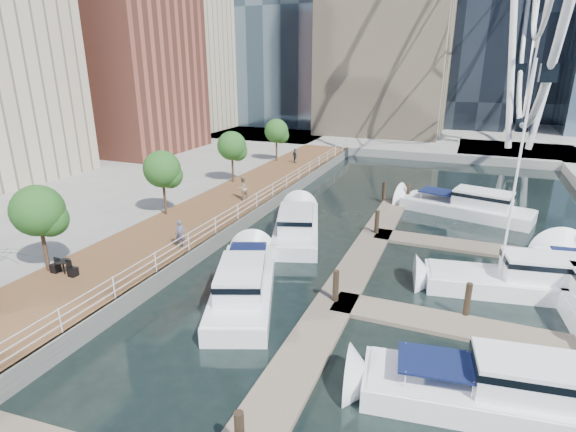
# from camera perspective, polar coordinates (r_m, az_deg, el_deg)

# --- Properties ---
(ground) EXTENTS (520.00, 520.00, 0.00)m
(ground) POSITION_cam_1_polar(r_m,az_deg,el_deg) (17.79, -11.98, -21.02)
(ground) COLOR black
(ground) RESTS_ON ground
(boardwalk) EXTENTS (6.00, 60.00, 1.00)m
(boardwalk) POSITION_cam_1_polar(r_m,az_deg,el_deg) (33.02, -10.77, -0.55)
(boardwalk) COLOR brown
(boardwalk) RESTS_ON ground
(seawall) EXTENTS (0.25, 60.00, 1.00)m
(seawall) POSITION_cam_1_polar(r_m,az_deg,el_deg) (31.56, -6.16, -1.24)
(seawall) COLOR #595954
(seawall) RESTS_ON ground
(land_far) EXTENTS (200.00, 114.00, 1.00)m
(land_far) POSITION_cam_1_polar(r_m,az_deg,el_deg) (113.85, 18.24, 12.51)
(land_far) COLOR gray
(land_far) RESTS_ON ground
(pier) EXTENTS (14.00, 12.00, 1.00)m
(pier) POSITION_cam_1_polar(r_m,az_deg,el_deg) (64.23, 27.09, 7.14)
(pier) COLOR gray
(pier) RESTS_ON ground
(railing) EXTENTS (0.10, 60.00, 1.05)m
(railing) POSITION_cam_1_polar(r_m,az_deg,el_deg) (31.27, -6.39, 0.55)
(railing) COLOR white
(railing) RESTS_ON boardwalk
(floating_docks) EXTENTS (16.00, 34.00, 2.60)m
(floating_docks) POSITION_cam_1_polar(r_m,az_deg,el_deg) (23.64, 19.23, -9.47)
(floating_docks) COLOR #6D6051
(floating_docks) RESTS_ON ground
(midrise_condos) EXTENTS (19.00, 67.00, 28.00)m
(midrise_condos) POSITION_cam_1_polar(r_m,az_deg,el_deg) (56.40, -27.38, 19.06)
(midrise_condos) COLOR #BCAD8E
(midrise_condos) RESTS_ON ground
(street_trees) EXTENTS (2.60, 42.60, 4.60)m
(street_trees) POSITION_cam_1_polar(r_m,az_deg,el_deg) (32.56, -15.70, 5.74)
(street_trees) COLOR #3F2B1C
(street_trees) RESTS_ON ground
(yacht_foreground) EXTENTS (9.98, 3.90, 2.15)m
(yacht_foreground) POSITION_cam_1_polar(r_m,az_deg,el_deg) (18.23, 24.46, -21.41)
(yacht_foreground) COLOR white
(yacht_foreground) RESTS_ON ground
(pedestrian_near) EXTENTS (0.70, 0.57, 1.66)m
(pedestrian_near) POSITION_cam_1_polar(r_m,az_deg,el_deg) (26.95, -13.53, -2.23)
(pedestrian_near) COLOR #4E5068
(pedestrian_near) RESTS_ON boardwalk
(pedestrian_mid) EXTENTS (0.98, 1.10, 1.88)m
(pedestrian_mid) POSITION_cam_1_polar(r_m,az_deg,el_deg) (35.61, -5.78, 3.55)
(pedestrian_mid) COLOR gray
(pedestrian_mid) RESTS_ON boardwalk
(pedestrian_far) EXTENTS (0.94, 0.92, 1.59)m
(pedestrian_far) POSITION_cam_1_polar(r_m,az_deg,el_deg) (48.85, 0.88, 7.65)
(pedestrian_far) COLOR #383F46
(pedestrian_far) RESTS_ON boardwalk
(moored_yachts) EXTENTS (22.49, 36.24, 11.50)m
(moored_yachts) POSITION_cam_1_polar(r_m,az_deg,el_deg) (26.04, 21.70, -8.28)
(moored_yachts) COLOR white
(moored_yachts) RESTS_ON ground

